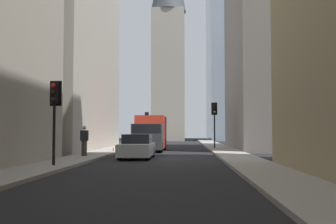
% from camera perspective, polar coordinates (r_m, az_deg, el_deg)
% --- Properties ---
extents(ground_plane, '(135.00, 135.00, 0.00)m').
position_cam_1_polar(ground_plane, '(22.69, -1.02, -6.94)').
color(ground_plane, black).
extents(sidewalk_right, '(90.00, 2.20, 0.14)m').
position_cam_1_polar(sidewalk_right, '(23.42, -12.15, -6.58)').
color(sidewalk_right, gray).
rests_on(sidewalk_right, ground_plane).
extents(sidewalk_left, '(90.00, 2.20, 0.14)m').
position_cam_1_polar(sidewalk_left, '(22.83, 10.40, -6.69)').
color(sidewalk_left, gray).
rests_on(sidewalk_left, ground_plane).
extents(building_left_midfar, '(13.12, 10.50, 20.29)m').
position_cam_1_polar(building_left_midfar, '(36.19, 17.58, 10.90)').
color(building_left_midfar, gray).
rests_on(building_left_midfar, ground_plane).
extents(church_spire, '(6.04, 6.04, 38.05)m').
position_cam_1_polar(church_spire, '(66.76, 0.06, 13.00)').
color(church_spire, '#A8A091').
rests_on(church_spire, ground_plane).
extents(delivery_truck, '(6.46, 2.25, 2.84)m').
position_cam_1_polar(delivery_truck, '(30.64, -2.65, -3.17)').
color(delivery_truck, red).
rests_on(delivery_truck, ground_plane).
extents(sedan_silver, '(4.30, 1.78, 1.42)m').
position_cam_1_polar(sedan_silver, '(22.47, -4.65, -5.28)').
color(sedan_silver, '#B7BABF').
rests_on(sedan_silver, ground_plane).
extents(traffic_light_foreground, '(0.43, 0.52, 3.65)m').
position_cam_1_polar(traffic_light_foreground, '(17.07, -16.71, 1.33)').
color(traffic_light_foreground, black).
rests_on(traffic_light_foreground, sidewalk_right).
extents(traffic_light_midblock, '(0.43, 0.52, 4.01)m').
position_cam_1_polar(traffic_light_midblock, '(50.29, -3.23, -1.22)').
color(traffic_light_midblock, black).
rests_on(traffic_light_midblock, sidewalk_right).
extents(traffic_light_far_junction, '(0.43, 0.52, 4.02)m').
position_cam_1_polar(traffic_light_far_junction, '(33.75, 7.00, -0.36)').
color(traffic_light_far_junction, black).
rests_on(traffic_light_far_junction, sidewalk_left).
extents(pedestrian, '(0.26, 0.44, 1.77)m').
position_cam_1_polar(pedestrian, '(22.91, -12.48, -4.06)').
color(pedestrian, '#473D33').
rests_on(pedestrian, sidewalk_right).
extents(discarded_bottle, '(0.07, 0.07, 0.27)m').
position_cam_1_polar(discarded_bottle, '(28.26, -8.22, -5.62)').
color(discarded_bottle, brown).
rests_on(discarded_bottle, sidewalk_right).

